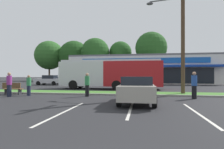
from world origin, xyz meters
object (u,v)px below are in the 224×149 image
(pedestrian_by_pole, at_px, (29,85))
(city_bus, at_px, (110,73))
(pedestrian_near_bench, at_px, (87,85))
(pedestrian_far, at_px, (194,85))
(car_2, at_px, (96,81))
(bus_stop_bench, at_px, (12,88))
(car_3, at_px, (137,89))
(pedestrian_mid, at_px, (9,84))
(car_1, at_px, (49,80))
(utility_pole, at_px, (181,23))

(pedestrian_by_pole, bearing_deg, city_bus, -3.67)
(pedestrian_near_bench, relative_size, pedestrian_far, 0.96)
(car_2, bearing_deg, city_bus, -60.78)
(city_bus, xyz_separation_m, bus_stop_bench, (-6.81, -7.08, -1.26))
(city_bus, xyz_separation_m, pedestrian_by_pole, (-4.98, -7.65, -0.97))
(car_2, distance_m, car_3, 16.96)
(car_3, relative_size, pedestrian_by_pole, 2.66)
(car_3, bearing_deg, pedestrian_mid, 79.89)
(pedestrian_far, bearing_deg, car_1, 29.61)
(car_2, relative_size, pedestrian_by_pole, 2.63)
(car_2, xyz_separation_m, pedestrian_far, (10.09, -13.20, 0.14))
(bus_stop_bench, xyz_separation_m, pedestrian_by_pole, (1.83, -0.56, 0.29))
(car_3, relative_size, pedestrian_mid, 2.37)
(car_1, bearing_deg, city_bus, 149.61)
(bus_stop_bench, height_order, car_3, car_3)
(city_bus, relative_size, car_3, 2.72)
(car_2, relative_size, pedestrian_near_bench, 2.41)
(car_1, bearing_deg, pedestrian_by_pole, 112.87)
(car_1, distance_m, car_2, 7.77)
(pedestrian_by_pole, xyz_separation_m, pedestrian_far, (11.90, 0.11, 0.11))
(bus_stop_bench, distance_m, car_3, 10.48)
(pedestrian_by_pole, relative_size, pedestrian_mid, 0.89)
(pedestrian_by_pole, bearing_deg, car_1, 52.29)
(bus_stop_bench, bearing_deg, car_2, -105.92)
(car_2, xyz_separation_m, pedestrian_near_bench, (2.71, -13.03, 0.11))
(pedestrian_near_bench, bearing_deg, car_2, -102.56)
(car_3, bearing_deg, bus_stop_bench, 73.60)
(car_3, height_order, pedestrian_mid, pedestrian_mid)
(utility_pole, distance_m, pedestrian_mid, 13.93)
(bus_stop_bench, height_order, pedestrian_mid, pedestrian_mid)
(bus_stop_bench, xyz_separation_m, car_2, (3.64, 12.75, 0.25))
(car_1, relative_size, pedestrian_by_pole, 2.62)
(pedestrian_near_bench, height_order, pedestrian_mid, pedestrian_mid)
(car_1, xyz_separation_m, car_3, (14.14, -16.43, -0.01))
(car_2, relative_size, pedestrian_far, 2.31)
(car_2, bearing_deg, pedestrian_near_bench, -78.27)
(pedestrian_far, bearing_deg, bus_stop_bench, 65.72)
(bus_stop_bench, xyz_separation_m, pedestrian_far, (13.72, -0.46, 0.40))
(utility_pole, relative_size, car_1, 2.60)
(utility_pole, xyz_separation_m, pedestrian_by_pole, (-11.57, -2.54, -4.93))
(city_bus, height_order, bus_stop_bench, city_bus)
(utility_pole, distance_m, car_1, 21.51)
(car_2, distance_m, pedestrian_by_pole, 13.43)
(city_bus, bearing_deg, car_3, 108.12)
(pedestrian_near_bench, xyz_separation_m, pedestrian_far, (7.38, -0.17, 0.04))
(bus_stop_bench, xyz_separation_m, car_3, (10.05, -2.96, 0.27))
(pedestrian_near_bench, bearing_deg, pedestrian_by_pole, -20.75)
(car_1, height_order, pedestrian_near_bench, pedestrian_near_bench)
(car_2, bearing_deg, utility_pole, -47.81)
(car_2, distance_m, pedestrian_near_bench, 13.31)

